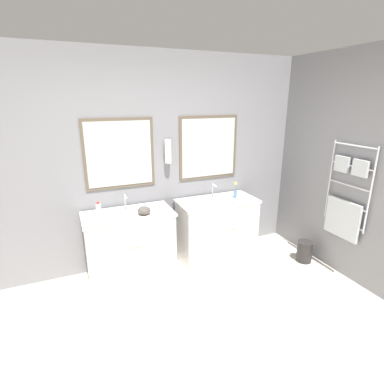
# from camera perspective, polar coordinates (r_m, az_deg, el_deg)

# --- Properties ---
(ground_plane) EXTENTS (16.00, 16.00, 0.00)m
(ground_plane) POSITION_cam_1_polar(r_m,az_deg,el_deg) (2.75, 4.06, -31.34)
(ground_plane) COLOR beige
(wall_back) EXTENTS (5.78, 0.16, 2.60)m
(wall_back) POSITION_cam_1_polar(r_m,az_deg,el_deg) (3.71, -9.08, 5.40)
(wall_back) COLOR slate
(wall_back) RESTS_ON ground_plane
(wall_right) EXTENTS (0.13, 3.85, 2.60)m
(wall_right) POSITION_cam_1_polar(r_m,az_deg,el_deg) (3.93, 26.99, 4.22)
(wall_right) COLOR slate
(wall_right) RESTS_ON ground_plane
(vanity_left) EXTENTS (1.02, 0.57, 0.82)m
(vanity_left) POSITION_cam_1_polar(r_m,az_deg,el_deg) (3.62, -11.61, -10.04)
(vanity_left) COLOR white
(vanity_left) RESTS_ON ground_plane
(vanity_right) EXTENTS (1.02, 0.57, 0.82)m
(vanity_right) POSITION_cam_1_polar(r_m,az_deg,el_deg) (3.97, 4.90, -7.18)
(vanity_right) COLOR white
(vanity_right) RESTS_ON ground_plane
(faucet_left) EXTENTS (0.17, 0.12, 0.18)m
(faucet_left) POSITION_cam_1_polar(r_m,az_deg,el_deg) (3.57, -12.60, -1.94)
(faucet_left) COLOR silver
(faucet_left) RESTS_ON vanity_left
(faucet_right) EXTENTS (0.17, 0.12, 0.18)m
(faucet_right) POSITION_cam_1_polar(r_m,az_deg,el_deg) (3.93, 4.02, 0.20)
(faucet_right) COLOR silver
(faucet_right) RESTS_ON vanity_right
(toiletry_bottle) EXTENTS (0.05, 0.05, 0.21)m
(toiletry_bottle) POSITION_cam_1_polar(r_m,az_deg,el_deg) (3.34, -17.34, -3.56)
(toiletry_bottle) COLOR silver
(toiletry_bottle) RESTS_ON vanity_left
(amenity_bowl) EXTENTS (0.15, 0.15, 0.09)m
(amenity_bowl) POSITION_cam_1_polar(r_m,az_deg,el_deg) (3.40, -9.12, -3.50)
(amenity_bowl) COLOR #4C4742
(amenity_bowl) RESTS_ON vanity_left
(flower_vase) EXTENTS (0.04, 0.04, 0.22)m
(flower_vase) POSITION_cam_1_polar(r_m,az_deg,el_deg) (3.94, 8.25, 0.12)
(flower_vase) COLOR teal
(flower_vase) RESTS_ON vanity_right
(waste_bin) EXTENTS (0.20, 0.20, 0.28)m
(waste_bin) POSITION_cam_1_polar(r_m,az_deg,el_deg) (4.27, 20.65, -10.47)
(waste_bin) COLOR #282626
(waste_bin) RESTS_ON ground_plane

